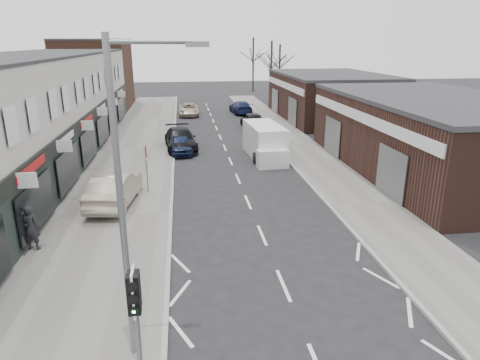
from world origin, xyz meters
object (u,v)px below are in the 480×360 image
object	(u,v)px
parked_car_left_a	(181,144)
street_lamp	(127,191)
traffic_light	(135,302)
white_van	(265,142)
parked_car_left_b	(180,139)
pedestrian	(31,228)
warning_sign	(146,155)
parked_car_left_c	(189,110)
parked_car_right_a	(260,130)
parked_car_right_c	(241,107)
sedan_on_pavement	(115,189)
parked_car_right_b	(252,120)

from	to	relation	value
parked_car_left_a	street_lamp	bearing A→B (deg)	-97.00
traffic_light	white_van	world-z (taller)	traffic_light
parked_car_left_a	parked_car_left_b	distance (m)	1.22
pedestrian	warning_sign	bearing A→B (deg)	-111.03
pedestrian	white_van	bearing A→B (deg)	-120.32
parked_car_left_c	pedestrian	bearing A→B (deg)	-101.42
parked_car_right_a	parked_car_left_b	bearing A→B (deg)	31.28
parked_car_left_c	parked_car_right_c	xyz separation A→B (m)	(5.94, 0.72, 0.06)
sedan_on_pavement	parked_car_left_c	size ratio (longest dim) A/B	1.05
sedan_on_pavement	parked_car_left_c	bearing A→B (deg)	-91.09
warning_sign	parked_car_left_b	size ratio (longest dim) A/B	0.50
parked_car_right_b	sedan_on_pavement	bearing A→B (deg)	59.57
parked_car_left_a	parked_car_right_b	world-z (taller)	parked_car_right_b
pedestrian	traffic_light	bearing A→B (deg)	133.54
parked_car_left_a	parked_car_right_c	xyz separation A→B (m)	(6.90, 17.67, 0.04)
parked_car_right_b	parked_car_left_a	bearing A→B (deg)	50.03
pedestrian	parked_car_right_a	distance (m)	23.27
street_lamp	parked_car_left_c	size ratio (longest dim) A/B	1.70
parked_car_left_b	parked_car_right_c	xyz separation A→B (m)	(6.90, 16.46, -0.08)
sedan_on_pavement	parked_car_right_b	xyz separation A→B (m)	(10.16, 19.46, -0.19)
parked_car_right_c	parked_car_left_c	bearing A→B (deg)	2.41
street_lamp	parked_car_left_a	bearing A→B (deg)	87.01
traffic_light	warning_sign	size ratio (longest dim) A/B	1.15
parked_car_right_b	parked_car_left_b	bearing A→B (deg)	46.02
parked_car_left_a	parked_car_left_b	bearing A→B (deg)	85.99
traffic_light	parked_car_right_a	size ratio (longest dim) A/B	0.80
sedan_on_pavement	parked_car_right_a	bearing A→B (deg)	-116.38
traffic_light	parked_car_right_c	bearing A→B (deg)	78.94
sedan_on_pavement	parked_car_right_b	bearing A→B (deg)	-109.83
white_van	sedan_on_pavement	size ratio (longest dim) A/B	1.23
street_lamp	pedestrian	world-z (taller)	street_lamp
white_van	parked_car_left_b	size ratio (longest dim) A/B	1.12
parked_car_right_b	white_van	bearing A→B (deg)	82.40
traffic_light	warning_sign	bearing A→B (deg)	93.10
parked_car_left_b	sedan_on_pavement	bearing A→B (deg)	-111.12
street_lamp	parked_car_left_a	xyz separation A→B (m)	(1.13, 21.52, -3.95)
white_van	parked_car_right_b	size ratio (longest dim) A/B	1.38
street_lamp	white_van	distance (m)	21.10
traffic_light	parked_car_left_b	bearing A→B (deg)	87.61
parked_car_right_b	parked_car_right_c	bearing A→B (deg)	-93.05
white_van	warning_sign	bearing A→B (deg)	-142.47
traffic_light	street_lamp	bearing A→B (deg)	95.88
warning_sign	sedan_on_pavement	distance (m)	2.59
parked_car_right_c	parked_car_right_a	bearing A→B (deg)	85.15
traffic_light	sedan_on_pavement	size ratio (longest dim) A/B	0.63
street_lamp	white_van	xyz separation A→B (m)	(7.08, 19.56, -3.52)
parked_car_left_a	parked_car_left_c	distance (m)	16.98
street_lamp	warning_sign	xyz separation A→B (m)	(-0.63, 12.80, -2.42)
parked_car_left_a	traffic_light	bearing A→B (deg)	-96.52
parked_car_right_b	traffic_light	bearing A→B (deg)	73.25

